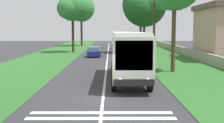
{
  "coord_description": "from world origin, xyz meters",
  "views": [
    {
      "loc": [
        -16.43,
        -0.44,
        3.99
      ],
      "look_at": [
        4.95,
        -0.54,
        1.6
      ],
      "focal_mm": 47.0,
      "sensor_mm": 36.0,
      "label": 1
    }
  ],
  "objects_px": {
    "roadside_tree_left_2": "(81,9)",
    "roadside_tree_right_1": "(143,6)",
    "trailing_car_2": "(117,45)",
    "utility_pole": "(154,26)",
    "trailing_car_0": "(94,52)",
    "coach_bus": "(128,53)",
    "trailing_car_1": "(117,48)",
    "roadside_tree_right_0": "(140,16)",
    "roadside_tree_left_0": "(71,8)"
  },
  "relations": [
    {
      "from": "trailing_car_0",
      "to": "roadside_tree_right_1",
      "type": "bearing_deg",
      "value": -49.5
    },
    {
      "from": "roadside_tree_left_0",
      "to": "roadside_tree_left_2",
      "type": "distance_m",
      "value": 18.53
    },
    {
      "from": "coach_bus",
      "to": "roadside_tree_left_0",
      "type": "xyz_separation_m",
      "value": [
        26.89,
        7.86,
        5.31
      ]
    },
    {
      "from": "roadside_tree_left_2",
      "to": "roadside_tree_right_0",
      "type": "relative_size",
      "value": 1.31
    },
    {
      "from": "roadside_tree_left_0",
      "to": "trailing_car_0",
      "type": "bearing_deg",
      "value": -150.38
    },
    {
      "from": "roadside_tree_left_2",
      "to": "trailing_car_1",
      "type": "bearing_deg",
      "value": -154.17
    },
    {
      "from": "trailing_car_0",
      "to": "roadside_tree_right_1",
      "type": "xyz_separation_m",
      "value": [
        6.58,
        -7.7,
        7.02
      ]
    },
    {
      "from": "roadside_tree_right_0",
      "to": "roadside_tree_left_0",
      "type": "bearing_deg",
      "value": 125.58
    },
    {
      "from": "trailing_car_0",
      "to": "utility_pole",
      "type": "bearing_deg",
      "value": -150.24
    },
    {
      "from": "trailing_car_1",
      "to": "roadside_tree_left_0",
      "type": "xyz_separation_m",
      "value": [
        -1.95,
        7.7,
        6.79
      ]
    },
    {
      "from": "coach_bus",
      "to": "roadside_tree_right_1",
      "type": "xyz_separation_m",
      "value": [
        26.18,
        -3.98,
        5.54
      ]
    },
    {
      "from": "roadside_tree_left_0",
      "to": "utility_pole",
      "type": "relative_size",
      "value": 1.21
    },
    {
      "from": "trailing_car_2",
      "to": "roadside_tree_right_1",
      "type": "distance_m",
      "value": 13.68
    },
    {
      "from": "trailing_car_0",
      "to": "roadside_tree_left_0",
      "type": "height_order",
      "value": "roadside_tree_left_0"
    },
    {
      "from": "coach_bus",
      "to": "trailing_car_1",
      "type": "height_order",
      "value": "coach_bus"
    },
    {
      "from": "trailing_car_1",
      "to": "trailing_car_2",
      "type": "distance_m",
      "value": 8.35
    },
    {
      "from": "coach_bus",
      "to": "trailing_car_2",
      "type": "relative_size",
      "value": 2.6
    },
    {
      "from": "trailing_car_1",
      "to": "roadside_tree_right_1",
      "type": "xyz_separation_m",
      "value": [
        -2.66,
        -4.15,
        7.02
      ]
    },
    {
      "from": "coach_bus",
      "to": "roadside_tree_right_1",
      "type": "distance_m",
      "value": 27.05
    },
    {
      "from": "utility_pole",
      "to": "roadside_tree_right_1",
      "type": "bearing_deg",
      "value": -2.78
    },
    {
      "from": "coach_bus",
      "to": "roadside_tree_left_2",
      "type": "distance_m",
      "value": 46.55
    },
    {
      "from": "coach_bus",
      "to": "trailing_car_1",
      "type": "xyz_separation_m",
      "value": [
        28.84,
        0.16,
        -1.48
      ]
    },
    {
      "from": "trailing_car_0",
      "to": "utility_pole",
      "type": "height_order",
      "value": "utility_pole"
    },
    {
      "from": "coach_bus",
      "to": "roadside_tree_right_0",
      "type": "relative_size",
      "value": 1.26
    },
    {
      "from": "roadside_tree_left_2",
      "to": "roadside_tree_right_1",
      "type": "bearing_deg",
      "value": -147.68
    },
    {
      "from": "roadside_tree_left_2",
      "to": "roadside_tree_left_0",
      "type": "bearing_deg",
      "value": -179.02
    },
    {
      "from": "roadside_tree_left_2",
      "to": "roadside_tree_right_0",
      "type": "distance_m",
      "value": 16.04
    },
    {
      "from": "trailing_car_0",
      "to": "trailing_car_2",
      "type": "height_order",
      "value": "same"
    },
    {
      "from": "trailing_car_0",
      "to": "roadside_tree_left_2",
      "type": "bearing_deg",
      "value": 9.81
    },
    {
      "from": "roadside_tree_left_2",
      "to": "coach_bus",
      "type": "bearing_deg",
      "value": -169.79
    },
    {
      "from": "coach_bus",
      "to": "trailing_car_1",
      "type": "relative_size",
      "value": 2.6
    },
    {
      "from": "trailing_car_2",
      "to": "roadside_tree_right_0",
      "type": "distance_m",
      "value": 7.57
    },
    {
      "from": "roadside_tree_right_1",
      "to": "utility_pole",
      "type": "bearing_deg",
      "value": 177.22
    },
    {
      "from": "coach_bus",
      "to": "trailing_car_0",
      "type": "xyz_separation_m",
      "value": [
        19.6,
        3.72,
        -1.48
      ]
    },
    {
      "from": "trailing_car_0",
      "to": "trailing_car_1",
      "type": "height_order",
      "value": "same"
    },
    {
      "from": "trailing_car_0",
      "to": "trailing_car_2",
      "type": "xyz_separation_m",
      "value": [
        17.59,
        -3.65,
        0.0
      ]
    },
    {
      "from": "trailing_car_0",
      "to": "roadside_tree_left_0",
      "type": "xyz_separation_m",
      "value": [
        7.29,
        4.14,
        6.79
      ]
    },
    {
      "from": "trailing_car_2",
      "to": "utility_pole",
      "type": "relative_size",
      "value": 0.53
    },
    {
      "from": "roadside_tree_right_0",
      "to": "roadside_tree_right_1",
      "type": "xyz_separation_m",
      "value": [
        -9.53,
        0.48,
        1.13
      ]
    },
    {
      "from": "roadside_tree_left_2",
      "to": "roadside_tree_right_1",
      "type": "xyz_separation_m",
      "value": [
        -19.21,
        -12.16,
        -0.79
      ]
    },
    {
      "from": "roadside_tree_left_2",
      "to": "utility_pole",
      "type": "bearing_deg",
      "value": -163.36
    },
    {
      "from": "trailing_car_0",
      "to": "roadside_tree_left_2",
      "type": "distance_m",
      "value": 27.31
    },
    {
      "from": "roadside_tree_left_0",
      "to": "roadside_tree_left_2",
      "type": "relative_size",
      "value": 0.85
    },
    {
      "from": "trailing_car_0",
      "to": "trailing_car_2",
      "type": "distance_m",
      "value": 17.97
    },
    {
      "from": "trailing_car_0",
      "to": "coach_bus",
      "type": "bearing_deg",
      "value": -169.26
    },
    {
      "from": "trailing_car_1",
      "to": "roadside_tree_right_0",
      "type": "relative_size",
      "value": 0.48
    },
    {
      "from": "trailing_car_1",
      "to": "roadside_tree_left_2",
      "type": "height_order",
      "value": "roadside_tree_left_2"
    },
    {
      "from": "roadside_tree_left_2",
      "to": "roadside_tree_right_1",
      "type": "height_order",
      "value": "roadside_tree_left_2"
    },
    {
      "from": "roadside_tree_right_0",
      "to": "roadside_tree_right_1",
      "type": "relative_size",
      "value": 0.77
    },
    {
      "from": "coach_bus",
      "to": "roadside_tree_left_0",
      "type": "relative_size",
      "value": 1.12
    }
  ]
}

